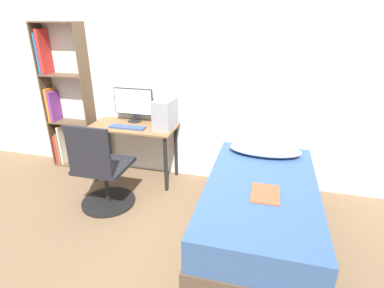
{
  "coord_description": "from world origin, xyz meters",
  "views": [
    {
      "loc": [
        1.14,
        -2.08,
        1.93
      ],
      "look_at": [
        0.43,
        0.62,
        0.75
      ],
      "focal_mm": 28.0,
      "sensor_mm": 36.0,
      "label": 1
    }
  ],
  "objects": [
    {
      "name": "office_chair",
      "position": [
        -0.5,
        0.39,
        0.38
      ],
      "size": [
        0.59,
        0.59,
        0.99
      ],
      "color": "black",
      "rests_on": "ground_plane"
    },
    {
      "name": "ground_plane",
      "position": [
        0.0,
        0.0,
        0.0
      ],
      "size": [
        14.0,
        14.0,
        0.0
      ],
      "primitive_type": "plane",
      "color": "brown"
    },
    {
      "name": "pillow",
      "position": [
        1.15,
        1.06,
        0.58
      ],
      "size": [
        0.78,
        0.36,
        0.11
      ],
      "color": "#B2B7C6",
      "rests_on": "bed"
    },
    {
      "name": "magazine",
      "position": [
        1.19,
        0.22,
        0.53
      ],
      "size": [
        0.24,
        0.32,
        0.01
      ],
      "color": "#B24C2D",
      "rests_on": "bed"
    },
    {
      "name": "wall_back",
      "position": [
        0.0,
        1.35,
        1.25
      ],
      "size": [
        8.0,
        0.05,
        2.5
      ],
      "color": "silver",
      "rests_on": "ground_plane"
    },
    {
      "name": "monitor",
      "position": [
        -0.48,
        1.22,
        0.96
      ],
      "size": [
        0.51,
        0.17,
        0.42
      ],
      "color": "black",
      "rests_on": "desk"
    },
    {
      "name": "bed",
      "position": [
        1.15,
        0.38,
        0.26
      ],
      "size": [
        1.03,
        1.88,
        0.53
      ],
      "color": "#4C3D2D",
      "rests_on": "ground_plane"
    },
    {
      "name": "pc_tower",
      "position": [
        -0.03,
        1.11,
        0.89
      ],
      "size": [
        0.2,
        0.38,
        0.35
      ],
      "color": "#99999E",
      "rests_on": "desk"
    },
    {
      "name": "desk",
      "position": [
        -0.43,
        1.07,
        0.59
      ],
      "size": [
        1.05,
        0.5,
        0.72
      ],
      "color": "brown",
      "rests_on": "ground_plane"
    },
    {
      "name": "keyboard",
      "position": [
        -0.46,
        0.97,
        0.73
      ],
      "size": [
        0.44,
        0.11,
        0.02
      ],
      "color": "#33477A",
      "rests_on": "desk"
    },
    {
      "name": "bookshelf",
      "position": [
        -1.51,
        1.21,
        0.89
      ],
      "size": [
        0.63,
        0.23,
        1.9
      ],
      "color": "brown",
      "rests_on": "ground_plane"
    }
  ]
}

